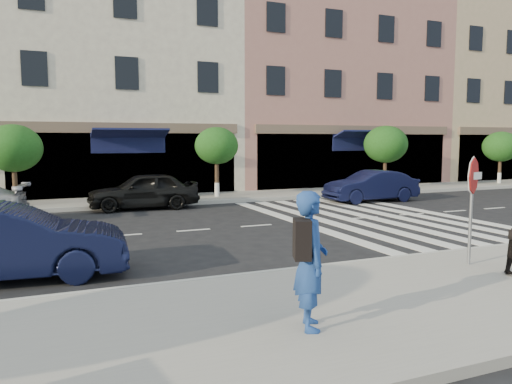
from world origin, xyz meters
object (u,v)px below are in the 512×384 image
(stop_sign, at_px, (473,185))
(car_far_mid, at_px, (144,191))
(car_near_mid, at_px, (6,243))
(photographer, at_px, (311,260))
(car_far_right, at_px, (371,186))

(stop_sign, distance_m, car_far_mid, 12.54)
(car_near_mid, relative_size, car_far_mid, 1.06)
(stop_sign, bearing_deg, car_far_mid, 102.18)
(photographer, relative_size, car_near_mid, 0.42)
(car_near_mid, distance_m, car_far_right, 15.36)
(car_near_mid, height_order, car_far_right, car_near_mid)
(stop_sign, xyz_separation_m, photographer, (-4.59, -1.71, -0.68))
(stop_sign, xyz_separation_m, car_near_mid, (-8.49, 2.92, -1.02))
(photographer, relative_size, car_far_mid, 0.44)
(photographer, height_order, car_far_right, photographer)
(car_near_mid, xyz_separation_m, car_far_right, (13.51, 7.30, -0.06))
(stop_sign, bearing_deg, car_near_mid, 152.88)
(photographer, bearing_deg, car_far_mid, 19.78)
(stop_sign, xyz_separation_m, car_far_mid, (-4.34, 11.72, -1.04))
(photographer, distance_m, car_near_mid, 6.06)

